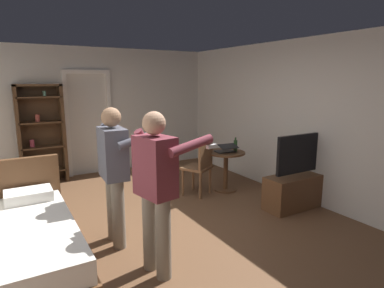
{
  "coord_description": "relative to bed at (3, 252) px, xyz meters",
  "views": [
    {
      "loc": [
        -1.52,
        -3.38,
        1.94
      ],
      "look_at": [
        0.6,
        0.22,
        1.11
      ],
      "focal_mm": 30.37,
      "sensor_mm": 36.0,
      "label": 1
    }
  ],
  "objects": [
    {
      "name": "ground_plane",
      "position": [
        1.64,
        -0.02,
        -0.3
      ],
      "size": [
        7.46,
        7.46,
        0.0
      ],
      "primitive_type": "plane",
      "color": "brown"
    },
    {
      "name": "wall_back",
      "position": [
        1.64,
        3.43,
        0.99
      ],
      "size": [
        5.49,
        0.12,
        2.58
      ],
      "primitive_type": "cube",
      "color": "beige",
      "rests_on": "ground_plane"
    },
    {
      "name": "wall_right",
      "position": [
        4.32,
        -0.02,
        0.99
      ],
      "size": [
        0.12,
        7.02,
        2.58
      ],
      "primitive_type": "cube",
      "color": "beige",
      "rests_on": "ground_plane"
    },
    {
      "name": "doorway_frame",
      "position": [
        1.64,
        3.35,
        0.92
      ],
      "size": [
        0.93,
        0.08,
        2.13
      ],
      "color": "white",
      "rests_on": "ground_plane"
    },
    {
      "name": "bed",
      "position": [
        0.0,
        0.0,
        0.0
      ],
      "size": [
        1.34,
        2.0,
        1.02
      ],
      "color": "brown",
      "rests_on": "ground_plane"
    },
    {
      "name": "bookshelf",
      "position": [
        0.72,
        3.2,
        0.69
      ],
      "size": [
        0.82,
        0.32,
        1.86
      ],
      "color": "#4C331E",
      "rests_on": "ground_plane"
    },
    {
      "name": "tv_flatscreen",
      "position": [
        3.96,
        -0.12,
        0.02
      ],
      "size": [
        1.16,
        0.4,
        1.14
      ],
      "color": "brown",
      "rests_on": "ground_plane"
    },
    {
      "name": "side_table",
      "position": [
        3.44,
        1.07,
        0.17
      ],
      "size": [
        0.67,
        0.67,
        0.7
      ],
      "color": "brown",
      "rests_on": "ground_plane"
    },
    {
      "name": "laptop",
      "position": [
        3.4,
        1.02,
        0.45
      ],
      "size": [
        0.35,
        0.36,
        0.15
      ],
      "color": "black",
      "rests_on": "side_table"
    },
    {
      "name": "bottle_on_table",
      "position": [
        3.58,
        0.99,
        0.5
      ],
      "size": [
        0.06,
        0.06,
        0.25
      ],
      "color": "#264822",
      "rests_on": "side_table"
    },
    {
      "name": "wooden_chair",
      "position": [
        2.92,
        1.08,
        0.24
      ],
      "size": [
        0.57,
        0.57,
        0.99
      ],
      "color": "brown",
      "rests_on": "ground_plane"
    },
    {
      "name": "person_blue_shirt",
      "position": [
        1.35,
        -0.63,
        0.65
      ],
      "size": [
        0.78,
        0.59,
        1.65
      ],
      "color": "gray",
      "rests_on": "ground_plane"
    },
    {
      "name": "person_striped_shirt",
      "position": [
        1.18,
        0.19,
        0.65
      ],
      "size": [
        0.63,
        0.63,
        1.64
      ],
      "color": "gray",
      "rests_on": "ground_plane"
    },
    {
      "name": "suitcase_dark",
      "position": [
        0.53,
        2.64,
        -0.1
      ],
      "size": [
        0.49,
        0.34,
        0.41
      ],
      "primitive_type": "cube",
      "rotation": [
        0.0,
        0.0,
        0.1
      ],
      "color": "#1E2D38",
      "rests_on": "ground_plane"
    }
  ]
}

